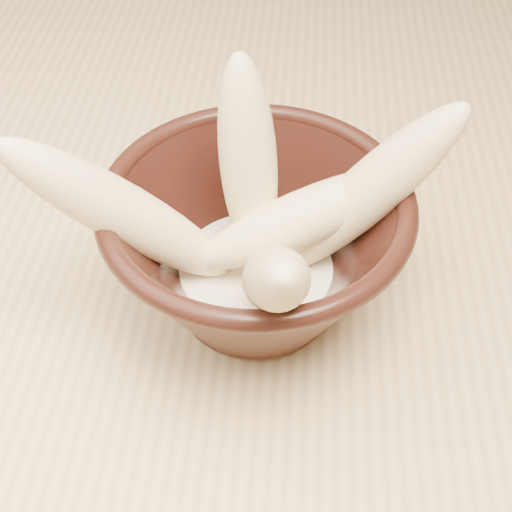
{
  "coord_description": "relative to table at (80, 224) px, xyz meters",
  "views": [
    {
      "loc": [
        0.21,
        -0.49,
        1.17
      ],
      "look_at": [
        0.19,
        -0.16,
        0.81
      ],
      "focal_mm": 50.0,
      "sensor_mm": 36.0,
      "label": 1
    }
  ],
  "objects": [
    {
      "name": "table",
      "position": [
        0.0,
        0.0,
        0.0
      ],
      "size": [
        1.2,
        0.8,
        0.75
      ],
      "color": "#E4BC7D",
      "rests_on": "ground"
    },
    {
      "name": "bowl",
      "position": [
        0.19,
        -0.16,
        0.14
      ],
      "size": [
        0.21,
        0.21,
        0.11
      ],
      "rotation": [
        0.0,
        0.0,
        -0.21
      ],
      "color": "black",
      "rests_on": "table"
    },
    {
      "name": "milk_puddle",
      "position": [
        0.19,
        -0.16,
        0.12
      ],
      "size": [
        0.12,
        0.12,
        0.02
      ],
      "primitive_type": "cylinder",
      "color": "#F3E4C3",
      "rests_on": "bowl"
    },
    {
      "name": "banana_upright",
      "position": [
        0.18,
        -0.13,
        0.19
      ],
      "size": [
        0.06,
        0.08,
        0.16
      ],
      "primitive_type": "ellipsoid",
      "rotation": [
        0.21,
        0.0,
        3.56
      ],
      "color": "#F3D690",
      "rests_on": "bowl"
    },
    {
      "name": "banana_left",
      "position": [
        0.11,
        -0.17,
        0.19
      ],
      "size": [
        0.16,
        0.07,
        0.16
      ],
      "primitive_type": "ellipsoid",
      "rotation": [
        0.78,
        0.0,
        -1.34
      ],
      "color": "#F3D690",
      "rests_on": "bowl"
    },
    {
      "name": "banana_right",
      "position": [
        0.26,
        -0.14,
        0.19
      ],
      "size": [
        0.14,
        0.06,
        0.15
      ],
      "primitive_type": "ellipsoid",
      "rotation": [
        0.69,
        0.0,
        1.75
      ],
      "color": "#F3D690",
      "rests_on": "bowl"
    },
    {
      "name": "banana_across",
      "position": [
        0.22,
        -0.15,
        0.17
      ],
      "size": [
        0.16,
        0.08,
        0.09
      ],
      "primitive_type": "ellipsoid",
      "rotation": [
        1.22,
        0.0,
        1.87
      ],
      "color": "#F3D690",
      "rests_on": "bowl"
    },
    {
      "name": "banana_front",
      "position": [
        0.2,
        -0.22,
        0.18
      ],
      "size": [
        0.05,
        0.14,
        0.15
      ],
      "primitive_type": "ellipsoid",
      "rotation": [
        0.71,
        0.0,
        0.12
      ],
      "color": "#F3D690",
      "rests_on": "bowl"
    }
  ]
}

